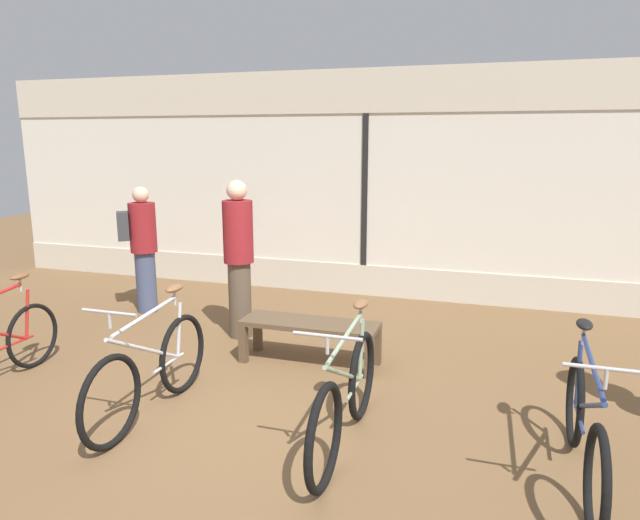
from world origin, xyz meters
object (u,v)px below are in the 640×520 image
Objects in this scene: bicycle_right at (346,398)px; bicycle_far_right at (584,430)px; bicycle_left at (151,371)px; customer_near_rack at (239,256)px; display_bench at (310,329)px; customer_by_window at (142,246)px.

bicycle_right reaches higher than bicycle_far_right.
bicycle_left is 0.95× the size of customer_near_rack.
bicycle_right is at bearing -62.09° from display_bench.
bicycle_left is at bearing -54.63° from customer_by_window.
customer_near_rack reaches higher than bicycle_far_right.
customer_near_rack reaches higher than bicycle_left.
bicycle_left is 3.27m from bicycle_far_right.
customer_near_rack is 1.09× the size of customer_by_window.
display_bench is (-2.39, 1.40, -0.01)m from bicycle_far_right.
customer_by_window is at bearing 158.83° from display_bench.
customer_by_window is (-1.62, 0.50, -0.07)m from customer_near_rack.
bicycle_left reaches higher than display_bench.
customer_near_rack is (-3.42, 1.93, 0.59)m from bicycle_far_right.
customer_near_rack reaches higher than display_bench.
bicycle_far_right is at bearing 2.02° from bicycle_right.
customer_by_window is (-5.04, 2.43, 0.52)m from bicycle_far_right.
bicycle_far_right is at bearing 0.97° from bicycle_left.
bicycle_far_right is (3.27, 0.06, -0.02)m from bicycle_left.
bicycle_right is 1.25× the size of display_bench.
bicycle_far_right is at bearing -30.39° from display_bench.
bicycle_far_right is at bearing -29.44° from customer_near_rack.
bicycle_far_right reaches higher than display_bench.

